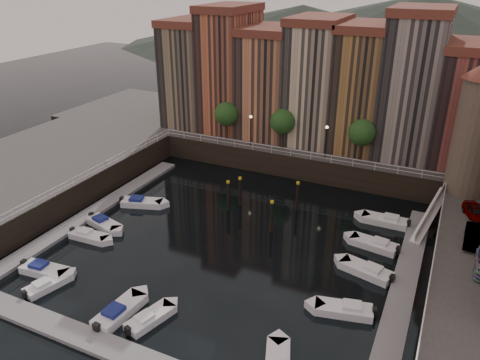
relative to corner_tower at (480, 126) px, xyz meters
The scene contains 27 objects.
ground 26.72m from the corner_tower, 144.06° to the right, with size 200.00×200.00×0.00m, color black.
quay_far 24.65m from the corner_tower, 150.10° to the left, with size 80.00×20.00×3.00m, color black.
quay_left 51.50m from the corner_tower, 161.03° to the right, with size 20.00×36.00×3.00m, color black.
dock_left 40.63m from the corner_tower, 156.82° to the right, with size 2.00×28.00×0.35m, color gray.
dock_right 18.84m from the corner_tower, 103.78° to the right, with size 2.00×28.00×0.35m, color gray.
dock_near 38.63m from the corner_tower, 122.41° to the right, with size 30.00×2.00×0.35m, color gray.
mountains 97.26m from the corner_tower, 100.84° to the left, with size 145.00×100.00×18.00m.
far_terrace 18.98m from the corner_tower, 151.66° to the left, with size 48.70×10.30×17.50m.
corner_tower is the anchor object (origin of this frame).
promenade_trees 21.95m from the corner_tower, behind, with size 21.20×3.20×5.20m.
street_lamps 21.60m from the corner_tower, behind, with size 10.36×0.36×4.18m.
railings 23.10m from the corner_tower, 154.32° to the right, with size 36.08×34.04×0.52m.
gangway 9.86m from the corner_tower, 122.80° to the right, with size 2.78×8.32×3.73m.
mooring_pilings 23.32m from the corner_tower, 156.08° to the right, with size 7.27×5.71×3.78m.
boat_left_0 43.28m from the corner_tower, 140.52° to the right, with size 4.68×2.09×1.06m.
boat_left_1 40.13m from the corner_tower, 147.85° to the right, with size 4.32×1.73×0.98m.
boat_left_2 39.15m from the corner_tower, 151.36° to the right, with size 4.65×2.69×1.04m.
boat_left_3 36.27m from the corner_tower, 158.76° to the right, with size 4.92×3.09×1.11m.
boat_right_1 24.11m from the corner_tower, 109.83° to the right, with size 4.78×2.61×1.07m.
boat_right_2 19.13m from the corner_tower, 115.15° to the right, with size 4.94×2.84×1.11m.
boat_right_3 15.93m from the corner_tower, 124.88° to the right, with size 4.80×2.36×1.08m.
boat_right_4 13.11m from the corner_tower, 143.82° to the right, with size 4.90×1.81×1.12m.
boat_near_0 42.85m from the corner_tower, 137.44° to the right, with size 2.41×4.19×0.94m.
boat_near_1 37.88m from the corner_tower, 129.14° to the right, with size 2.13×4.96×1.12m.
boat_near_2 36.08m from the corner_tower, 126.35° to the right, with size 2.54×4.34×0.97m.
car_a 9.05m from the corner_tower, 81.58° to the right, with size 1.54×3.83×1.31m, color gray.
car_b 12.77m from the corner_tower, 85.88° to the right, with size 1.40×4.02×1.32m, color gray.
Camera 1 is at (17.44, -35.57, 24.43)m, focal length 35.00 mm.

